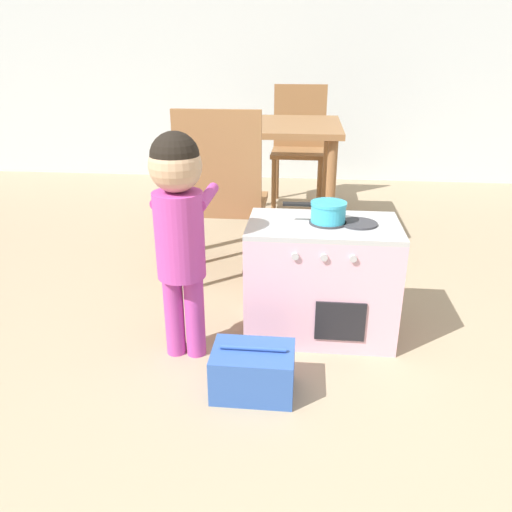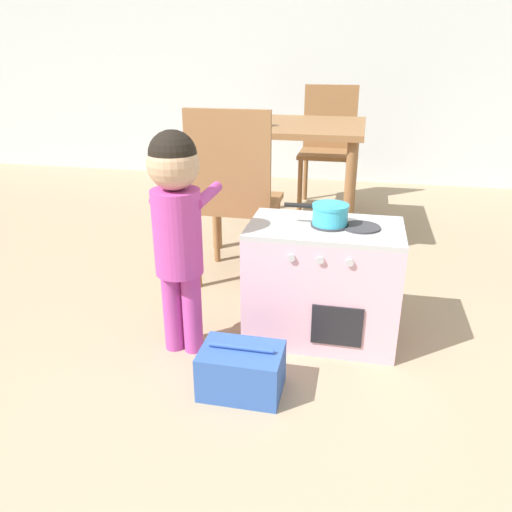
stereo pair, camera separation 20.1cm
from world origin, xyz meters
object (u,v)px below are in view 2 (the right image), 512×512
(toy_pot, at_px, (330,213))
(dining_table, at_px, (291,140))
(toy_basket, at_px, (242,370))
(cup_on_table, at_px, (259,118))
(dining_chair_far, at_px, (328,144))
(play_kitchen, at_px, (323,282))
(child_figure, at_px, (177,214))
(dining_chair_near, at_px, (234,195))

(toy_pot, xyz_separation_m, dining_table, (-0.34, 1.26, 0.07))
(toy_basket, relative_size, cup_on_table, 3.08)
(toy_basket, distance_m, cup_on_table, 1.70)
(toy_pot, height_order, dining_chair_far, dining_chair_far)
(play_kitchen, height_order, dining_chair_far, dining_chair_far)
(dining_table, xyz_separation_m, dining_chair_far, (0.18, 0.74, -0.14))
(toy_pot, distance_m, cup_on_table, 1.21)
(toy_pot, relative_size, dining_chair_far, 0.28)
(child_figure, bearing_deg, dining_chair_near, 85.83)
(toy_basket, relative_size, dining_chair_far, 0.32)
(dining_table, height_order, dining_chair_near, dining_chair_near)
(toy_pot, relative_size, toy_basket, 0.88)
(dining_chair_far, bearing_deg, cup_on_table, 69.19)
(toy_basket, xyz_separation_m, dining_table, (-0.09, 1.71, 0.53))
(dining_chair_near, distance_m, cup_on_table, 0.71)
(dining_table, bearing_deg, dining_chair_far, 76.22)
(child_figure, xyz_separation_m, toy_basket, (0.30, -0.23, -0.49))
(toy_pot, xyz_separation_m, child_figure, (-0.55, -0.23, 0.03))
(dining_chair_near, xyz_separation_m, dining_chair_far, (0.34, 1.56, 0.00))
(child_figure, distance_m, toy_basket, 0.62)
(child_figure, distance_m, dining_table, 1.50)
(child_figure, bearing_deg, dining_chair_far, 80.11)
(dining_table, relative_size, dining_chair_far, 1.00)
(toy_pot, height_order, cup_on_table, cup_on_table)
(toy_pot, distance_m, dining_chair_near, 0.67)
(dining_table, bearing_deg, toy_pot, -74.84)
(dining_table, bearing_deg, child_figure, -97.93)
(dining_table, xyz_separation_m, dining_chair_near, (-0.16, -0.82, -0.14))
(play_kitchen, relative_size, toy_basket, 2.13)
(dining_table, distance_m, dining_chair_near, 0.85)
(dining_chair_far, xyz_separation_m, cup_on_table, (-0.35, -0.91, 0.29))
(dining_chair_far, bearing_deg, play_kitchen, 94.23)
(dining_chair_near, bearing_deg, play_kitchen, -41.74)
(play_kitchen, xyz_separation_m, toy_basket, (-0.24, -0.45, -0.16))
(toy_basket, xyz_separation_m, dining_chair_near, (-0.25, 0.89, 0.39))
(toy_pot, distance_m, child_figure, 0.59)
(play_kitchen, distance_m, dining_table, 1.35)
(play_kitchen, height_order, toy_basket, play_kitchen)
(dining_table, xyz_separation_m, cup_on_table, (-0.17, -0.18, 0.15))
(child_figure, relative_size, toy_basket, 3.07)
(play_kitchen, distance_m, dining_chair_near, 0.69)
(toy_basket, relative_size, dining_chair_near, 0.32)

